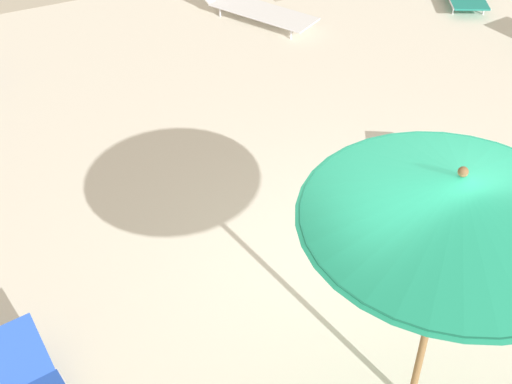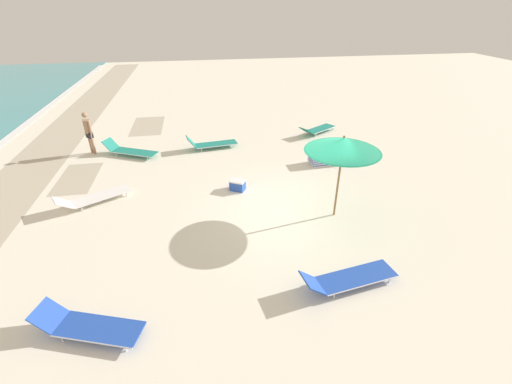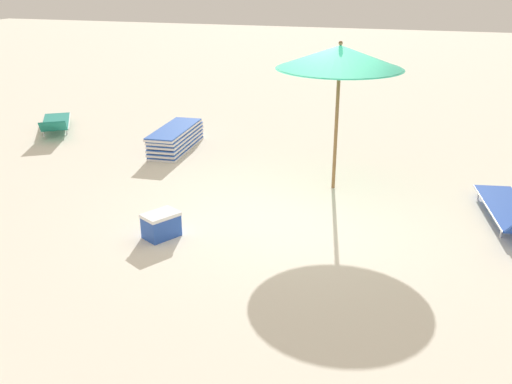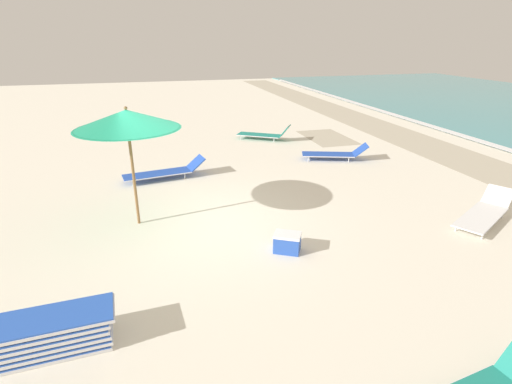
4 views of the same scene
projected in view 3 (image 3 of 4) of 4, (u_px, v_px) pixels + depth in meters
ground_plane at (300, 213)px, 9.26m from camera, size 60.00×60.00×0.16m
beach_umbrella at (340, 58)px, 9.28m from camera, size 2.11×2.11×2.53m
lounger_stack at (176, 138)px, 12.13m from camera, size 0.73×1.96×0.49m
sun_lounger_near_water_right at (55, 123)px, 13.53m from camera, size 1.67×2.13×0.49m
sun_lounger_mid_beach_pair_b at (512, 212)px, 8.58m from camera, size 0.97×2.37×0.53m
cooler_box at (161, 225)px, 8.19m from camera, size 0.55×0.61×0.37m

